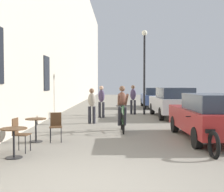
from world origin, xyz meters
TOP-DOWN VIEW (x-y plane):
  - ground_plane at (0.00, 0.00)m, footprint 88.00×88.00m
  - building_facade_left at (-3.45, 14.00)m, footprint 0.54×68.00m
  - cafe_table_near at (-2.19, 1.91)m, footprint 0.64×0.64m
  - cafe_chair_near_toward_wall at (-2.26, 2.51)m, footprint 0.42×0.42m
  - cafe_table_mid at (-2.21, 3.87)m, footprint 0.64×0.64m
  - cafe_chair_mid_toward_street at (-1.60, 3.94)m, footprint 0.44×0.44m
  - cyclist_on_bicycle at (0.49, 5.98)m, footprint 0.52×1.76m
  - pedestrian_near at (-0.84, 8.06)m, footprint 0.35×0.26m
  - pedestrian_mid at (-0.53, 10.37)m, footprint 0.38×0.30m
  - pedestrian_far at (1.23, 12.07)m, footprint 0.36×0.26m
  - street_lamp at (1.89, 12.05)m, footprint 0.32×0.32m
  - parked_car_nearest at (3.24, 4.25)m, footprint 1.84×4.19m
  - parked_car_second at (3.26, 10.57)m, footprint 1.99×4.52m
  - parked_car_third at (3.09, 16.98)m, footprint 1.83×4.24m
  - parked_motorcycle at (2.60, 2.71)m, footprint 0.62×2.15m

SIDE VIEW (x-z plane):
  - ground_plane at x=0.00m, z-range 0.00..0.00m
  - parked_motorcycle at x=2.60m, z-range -0.05..0.86m
  - cafe_chair_near_toward_wall at x=-2.26m, z-range 0.07..0.96m
  - cafe_chair_mid_toward_street at x=-1.60m, z-range 0.07..0.96m
  - cafe_table_near at x=-2.19m, z-range 0.16..0.88m
  - cafe_table_mid at x=-2.21m, z-range 0.16..0.88m
  - parked_car_nearest at x=3.24m, z-range 0.03..1.50m
  - parked_car_third at x=3.09m, z-range 0.03..1.53m
  - cyclist_on_bicycle at x=0.49m, z-range -0.06..1.68m
  - parked_car_second at x=3.26m, z-range 0.03..1.62m
  - pedestrian_near at x=-0.84m, z-range 0.10..1.68m
  - pedestrian_mid at x=-0.53m, z-range 0.11..1.79m
  - pedestrian_far at x=1.23m, z-range 0.11..1.82m
  - street_lamp at x=1.89m, z-range 0.66..5.56m
  - building_facade_left at x=-3.45m, z-range 0.00..12.48m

